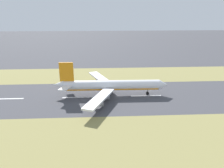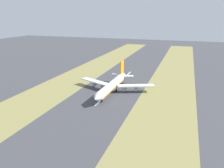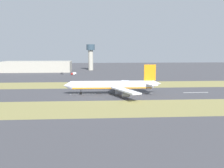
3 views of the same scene
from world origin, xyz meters
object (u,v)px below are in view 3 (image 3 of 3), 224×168
Objects in this scene: control_tower at (91,54)px; apron_car at (62,73)px; terminal_building at (37,66)px; airplane_main_jet at (115,85)px; service_truck at (74,74)px.

control_tower reaches higher than apron_car.
terminal_building reaches higher than apron_car.
control_tower is (19.20, -72.32, 15.92)m from terminal_building.
airplane_main_jet is at bearing -153.81° from terminal_building.
control_tower is (203.96, 18.54, 16.87)m from airplane_main_jet.
airplane_main_jet is at bearing -160.10° from apron_car.
apron_car is (-38.34, -37.87, -5.97)m from terminal_building.
control_tower is 70.55m from apron_car.
terminal_building is 20.61× the size of apron_car.
airplane_main_jet is 10.52× the size of service_truck.
service_truck is 18.49m from apron_car.
terminal_building is 72.41m from service_truck.
control_tower reaches higher than service_truck.
service_truck is at bearing 164.01° from control_tower.
apron_car is at bearing 149.09° from control_tower.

